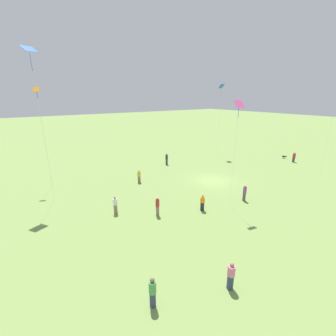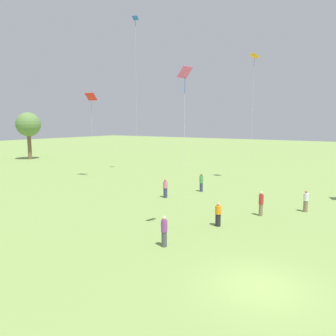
% 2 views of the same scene
% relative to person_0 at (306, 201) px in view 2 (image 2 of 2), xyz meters
% --- Properties ---
extents(ground_plane, '(240.00, 240.00, 0.00)m').
position_rel_person_0_xyz_m(ground_plane, '(-13.84, -0.88, -0.86)').
color(ground_plane, '#7A994C').
extents(tree_3, '(4.57, 4.57, 8.95)m').
position_rel_person_0_xyz_m(tree_3, '(10.38, 52.05, 5.70)').
color(tree_3, brown).
rests_on(tree_3, ground_plane).
extents(person_0, '(0.51, 0.51, 1.74)m').
position_rel_person_0_xyz_m(person_0, '(0.00, 0.00, 0.00)').
color(person_0, '#847056').
rests_on(person_0, ground_plane).
extents(person_3, '(0.55, 0.55, 1.79)m').
position_rel_person_0_xyz_m(person_3, '(-2.07, 12.06, 0.02)').
color(person_3, '#333D5B').
rests_on(person_3, ground_plane).
extents(person_4, '(0.48, 0.48, 1.81)m').
position_rel_person_0_xyz_m(person_4, '(-12.31, 5.21, 0.05)').
color(person_4, '#4C4C51').
rests_on(person_4, ground_plane).
extents(person_6, '(0.47, 0.47, 1.90)m').
position_rel_person_0_xyz_m(person_6, '(-3.06, 2.61, 0.10)').
color(person_6, '#847056').
rests_on(person_6, ground_plane).
extents(person_7, '(0.45, 0.45, 1.85)m').
position_rel_person_0_xyz_m(person_7, '(2.21, 10.50, 0.06)').
color(person_7, '#333D5B').
rests_on(person_7, ground_plane).
extents(person_9, '(0.61, 0.61, 1.67)m').
position_rel_person_0_xyz_m(person_9, '(-7.17, 4.24, -0.04)').
color(person_9, '#232328').
rests_on(person_9, ground_plane).
extents(kite_0, '(0.86, 0.91, 20.84)m').
position_rel_person_0_xyz_m(kite_0, '(8.17, 23.74, 17.98)').
color(kite_0, blue).
rests_on(kite_0, ground_plane).
extents(kite_2, '(1.27, 1.48, 10.62)m').
position_rel_person_0_xyz_m(kite_2, '(1.82, 25.76, 9.09)').
color(kite_2, red).
rests_on(kite_2, ground_plane).
extents(kite_4, '(0.92, 0.72, 10.32)m').
position_rel_person_0_xyz_m(kite_4, '(-9.94, 5.31, 8.72)').
color(kite_4, '#E54C99').
rests_on(kite_4, ground_plane).
extents(kite_7, '(1.18, 1.20, 14.84)m').
position_rel_person_0_xyz_m(kite_7, '(10.71, 8.37, 13.05)').
color(kite_7, orange).
rests_on(kite_7, ground_plane).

